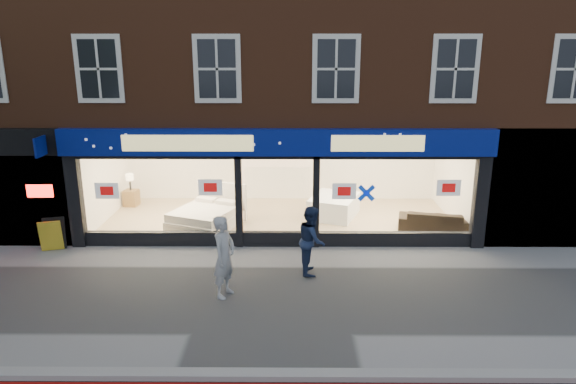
{
  "coord_description": "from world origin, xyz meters",
  "views": [
    {
      "loc": [
        0.38,
        -10.3,
        5.3
      ],
      "look_at": [
        0.29,
        2.5,
        1.71
      ],
      "focal_mm": 32.0,
      "sensor_mm": 36.0,
      "label": 1
    }
  ],
  "objects_px": {
    "mattress_stack": "(334,206)",
    "a_board": "(53,235)",
    "pedestrian_blue": "(312,240)",
    "display_bed": "(207,216)",
    "sofa": "(434,221)",
    "pedestrian_grey": "(224,257)"
  },
  "relations": [
    {
      "from": "mattress_stack",
      "to": "a_board",
      "type": "xyz_separation_m",
      "value": [
        -7.83,
        -2.7,
        0.01
      ]
    },
    {
      "from": "pedestrian_blue",
      "to": "display_bed",
      "type": "bearing_deg",
      "value": 45.55
    },
    {
      "from": "sofa",
      "to": "a_board",
      "type": "height_order",
      "value": "a_board"
    },
    {
      "from": "display_bed",
      "to": "mattress_stack",
      "type": "distance_m",
      "value": 4.03
    },
    {
      "from": "display_bed",
      "to": "sofa",
      "type": "height_order",
      "value": "display_bed"
    },
    {
      "from": "pedestrian_blue",
      "to": "mattress_stack",
      "type": "bearing_deg",
      "value": -10.87
    },
    {
      "from": "pedestrian_blue",
      "to": "a_board",
      "type": "bearing_deg",
      "value": 79.87
    },
    {
      "from": "pedestrian_grey",
      "to": "display_bed",
      "type": "bearing_deg",
      "value": 36.36
    },
    {
      "from": "mattress_stack",
      "to": "sofa",
      "type": "relative_size",
      "value": 0.99
    },
    {
      "from": "sofa",
      "to": "pedestrian_blue",
      "type": "distance_m",
      "value": 4.65
    },
    {
      "from": "pedestrian_blue",
      "to": "sofa",
      "type": "bearing_deg",
      "value": -52.44
    },
    {
      "from": "mattress_stack",
      "to": "pedestrian_grey",
      "type": "distance_m",
      "value": 6.05
    },
    {
      "from": "pedestrian_blue",
      "to": "pedestrian_grey",
      "type": "bearing_deg",
      "value": 123.34
    },
    {
      "from": "mattress_stack",
      "to": "sofa",
      "type": "distance_m",
      "value": 3.15
    },
    {
      "from": "a_board",
      "to": "pedestrian_grey",
      "type": "height_order",
      "value": "pedestrian_grey"
    },
    {
      "from": "display_bed",
      "to": "mattress_stack",
      "type": "height_order",
      "value": "display_bed"
    },
    {
      "from": "mattress_stack",
      "to": "display_bed",
      "type": "bearing_deg",
      "value": -165.87
    },
    {
      "from": "pedestrian_grey",
      "to": "pedestrian_blue",
      "type": "xyz_separation_m",
      "value": [
        1.96,
        1.24,
        -0.08
      ]
    },
    {
      "from": "display_bed",
      "to": "sofa",
      "type": "bearing_deg",
      "value": 19.45
    },
    {
      "from": "display_bed",
      "to": "a_board",
      "type": "xyz_separation_m",
      "value": [
        -3.92,
        -1.72,
        0.02
      ]
    },
    {
      "from": "mattress_stack",
      "to": "sofa",
      "type": "bearing_deg",
      "value": -25.07
    },
    {
      "from": "sofa",
      "to": "a_board",
      "type": "distance_m",
      "value": 10.77
    }
  ]
}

